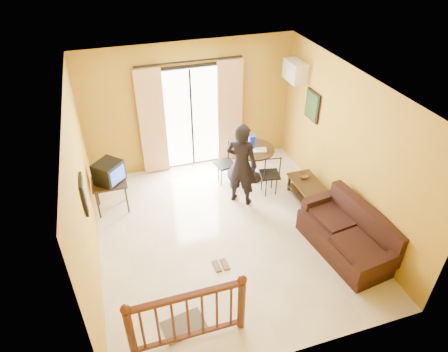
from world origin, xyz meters
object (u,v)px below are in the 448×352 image
object	(u,v)px
coffee_table	(307,189)
standing_person	(241,165)
television	(109,172)
dining_table	(253,155)
sofa	(349,236)

from	to	relation	value
coffee_table	standing_person	distance (m)	1.46
coffee_table	television	bearing A→B (deg)	166.39
dining_table	coffee_table	size ratio (longest dim) A/B	0.97
television	coffee_table	size ratio (longest dim) A/B	0.68
television	standing_person	xyz separation A→B (m)	(2.43, -0.52, 0.01)
coffee_table	standing_person	xyz separation A→B (m)	(-1.28, 0.38, 0.59)
dining_table	coffee_table	world-z (taller)	dining_table
coffee_table	sofa	size ratio (longest dim) A/B	0.48
standing_person	dining_table	bearing A→B (deg)	-86.52
television	sofa	world-z (taller)	television
television	standing_person	distance (m)	2.49
television	sofa	bearing A→B (deg)	-78.23
sofa	standing_person	bearing A→B (deg)	117.23
television	standing_person	world-z (taller)	standing_person
television	sofa	distance (m)	4.45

